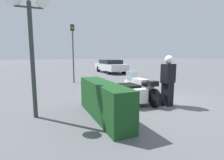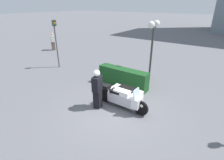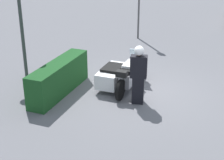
# 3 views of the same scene
# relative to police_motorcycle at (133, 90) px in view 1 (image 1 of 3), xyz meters

# --- Properties ---
(ground_plane) EXTENTS (160.00, 160.00, 0.00)m
(ground_plane) POSITION_rel_police_motorcycle_xyz_m (-0.27, -0.69, -0.46)
(ground_plane) COLOR slate
(police_motorcycle) EXTENTS (2.57, 1.18, 1.16)m
(police_motorcycle) POSITION_rel_police_motorcycle_xyz_m (0.00, 0.00, 0.00)
(police_motorcycle) COLOR black
(police_motorcycle) RESTS_ON ground
(officer_rider) EXTENTS (0.41, 0.55, 1.82)m
(officer_rider) POSITION_rel_police_motorcycle_xyz_m (-0.96, -0.90, 0.50)
(officer_rider) COLOR black
(officer_rider) RESTS_ON ground
(hedge_bush_curbside) EXTENTS (2.97, 0.62, 1.05)m
(hedge_bush_curbside) POSITION_rel_police_motorcycle_xyz_m (-1.21, 1.68, 0.06)
(hedge_bush_curbside) COLOR #19471E
(hedge_bush_curbside) RESTS_ON ground
(twin_lamp_post) EXTENTS (0.39, 1.12, 3.52)m
(twin_lamp_post) POSITION_rel_police_motorcycle_xyz_m (-0.40, 3.52, 2.39)
(twin_lamp_post) COLOR #2D3833
(twin_lamp_post) RESTS_ON ground
(traffic_light_near) EXTENTS (0.22, 0.28, 3.79)m
(traffic_light_near) POSITION_rel_police_motorcycle_xyz_m (5.77, 1.21, 2.00)
(traffic_light_near) COLOR #4C4C4C
(traffic_light_near) RESTS_ON ground
(parked_car_background) EXTENTS (4.80, 1.90, 1.38)m
(parked_car_background) POSITION_rel_police_motorcycle_xyz_m (11.10, -3.65, 0.28)
(parked_car_background) COLOR silver
(parked_car_background) RESTS_ON ground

